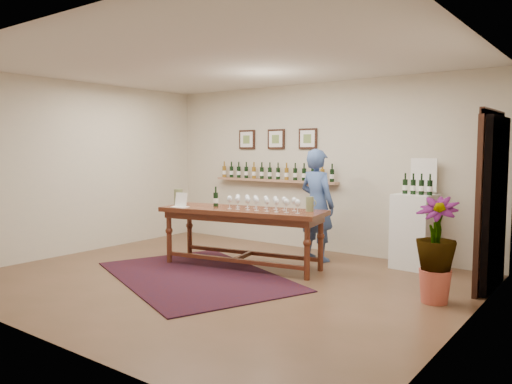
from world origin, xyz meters
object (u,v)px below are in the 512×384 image
Objects in this scene: potted_plant at (436,250)px; tasting_table at (242,217)px; display_pedestal at (414,231)px; person at (317,205)px.

tasting_table is at bearing 179.03° from potted_plant.
display_pedestal is 1.04× the size of potted_plant.
tasting_table is 2.76m from potted_plant.
person is at bearing 47.35° from tasting_table.
display_pedestal reaches higher than potted_plant.
tasting_table is 2.45× the size of potted_plant.
person is at bearing 153.08° from potted_plant.
tasting_table is 2.48m from display_pedestal.
display_pedestal is (2.01, 1.43, -0.19)m from tasting_table.
potted_plant is at bearing 165.56° from person.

